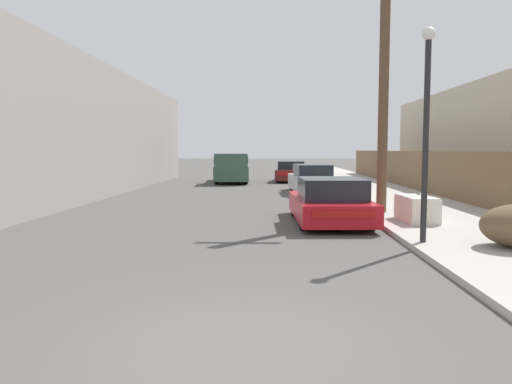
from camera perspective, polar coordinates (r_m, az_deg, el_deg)
The scene contains 11 objects.
ground_plane at distance 5.25m, azimuth -3.07°, elevation -17.40°, with size 220.00×220.00×0.00m, color #4F4C49.
sidewalk_curb at distance 28.83m, azimuth 11.51°, elevation 0.92°, with size 4.20×63.00×0.12m, color #ADA89E.
discarded_fridge at distance 13.71m, azimuth 17.87°, elevation -1.83°, with size 0.80×1.61×0.68m.
parked_sports_car_red at distance 13.67m, azimuth 8.43°, elevation -1.19°, with size 2.04×4.44×1.24m.
car_parked_mid at distance 23.06m, azimuth 6.39°, elevation 1.42°, with size 2.03×4.60×1.32m.
car_parked_far at distance 31.56m, azimuth 4.11°, elevation 2.33°, with size 2.19×4.75×1.28m.
pickup_truck at distance 30.01m, azimuth -2.84°, elevation 2.73°, with size 2.37×5.79×1.77m.
utility_pole at distance 15.56m, azimuth 14.42°, elevation 12.94°, with size 1.80×0.30×7.96m.
street_lamp at distance 10.58m, azimuth 18.89°, elevation 8.03°, with size 0.26×0.26×4.27m.
wooden_fence at distance 23.93m, azimuth 18.36°, elevation 2.30°, with size 0.08×34.74×1.81m, color brown.
building_left_block at distance 24.66m, azimuth -23.01°, elevation 6.27°, with size 7.00×27.44×5.53m, color gray.
Camera 1 is at (0.42, -4.84, 1.99)m, focal length 35.00 mm.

